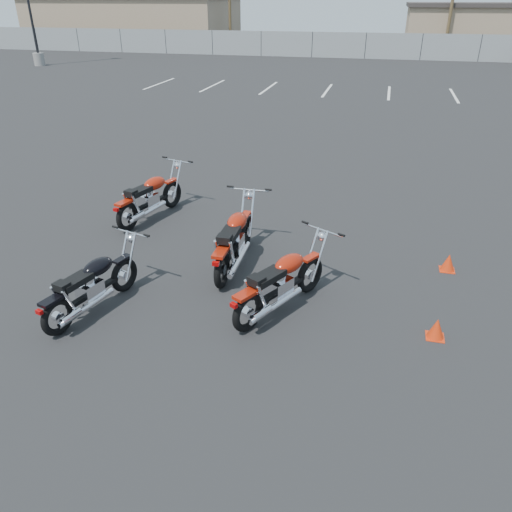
% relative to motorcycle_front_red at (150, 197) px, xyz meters
% --- Properties ---
extents(ground, '(120.00, 120.00, 0.00)m').
position_rel_motorcycle_front_red_xyz_m(ground, '(2.65, -2.95, -0.47)').
color(ground, black).
rests_on(ground, ground).
extents(motorcycle_front_red, '(0.98, 2.09, 1.03)m').
position_rel_motorcycle_front_red_xyz_m(motorcycle_front_red, '(0.00, 0.00, 0.00)').
color(motorcycle_front_red, black).
rests_on(motorcycle_front_red, ground).
extents(motorcycle_second_black, '(0.90, 1.92, 0.94)m').
position_rel_motorcycle_front_red_xyz_m(motorcycle_second_black, '(0.66, -3.42, -0.04)').
color(motorcycle_second_black, black).
rests_on(motorcycle_second_black, ground).
extents(motorcycle_third_red, '(0.84, 2.18, 1.07)m').
position_rel_motorcycle_front_red_xyz_m(motorcycle_third_red, '(2.28, -1.56, 0.02)').
color(motorcycle_third_red, black).
rests_on(motorcycle_third_red, ground).
extents(motorcycle_rear_red, '(1.35, 1.98, 1.01)m').
position_rel_motorcycle_front_red_xyz_m(motorcycle_rear_red, '(3.32, -2.73, -0.01)').
color(motorcycle_rear_red, black).
rests_on(motorcycle_rear_red, ground).
extents(training_cone_near, '(0.25, 0.25, 0.30)m').
position_rel_motorcycle_front_red_xyz_m(training_cone_near, '(5.84, -0.85, -0.32)').
color(training_cone_near, red).
rests_on(training_cone_near, ground).
extents(training_cone_far, '(0.25, 0.25, 0.29)m').
position_rel_motorcycle_front_red_xyz_m(training_cone_far, '(5.52, -2.88, -0.32)').
color(training_cone_far, red).
rests_on(training_cone_far, ground).
extents(light_pole_west, '(0.80, 0.70, 10.32)m').
position_rel_motorcycle_front_red_xyz_m(light_pole_west, '(-18.44, 22.40, 2.22)').
color(light_pole_west, gray).
rests_on(light_pole_west, ground).
extents(chainlink_fence, '(80.06, 0.06, 1.80)m').
position_rel_motorcycle_front_red_xyz_m(chainlink_fence, '(2.65, 32.05, 0.43)').
color(chainlink_fence, gray).
rests_on(chainlink_fence, ground).
extents(tan_building_west, '(18.40, 10.40, 4.30)m').
position_rel_motorcycle_front_red_xyz_m(tan_building_west, '(-19.35, 39.05, 1.69)').
color(tan_building_west, '#987F62').
rests_on(tan_building_west, ground).
extents(tan_building_east, '(14.40, 9.40, 3.70)m').
position_rel_motorcycle_front_red_xyz_m(tan_building_east, '(12.65, 41.05, 1.39)').
color(tan_building_east, '#987F62').
rests_on(tan_building_east, ground).
extents(parking_line_stripes, '(15.12, 4.00, 0.01)m').
position_rel_motorcycle_front_red_xyz_m(parking_line_stripes, '(0.15, 17.05, -0.46)').
color(parking_line_stripes, silver).
rests_on(parking_line_stripes, ground).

